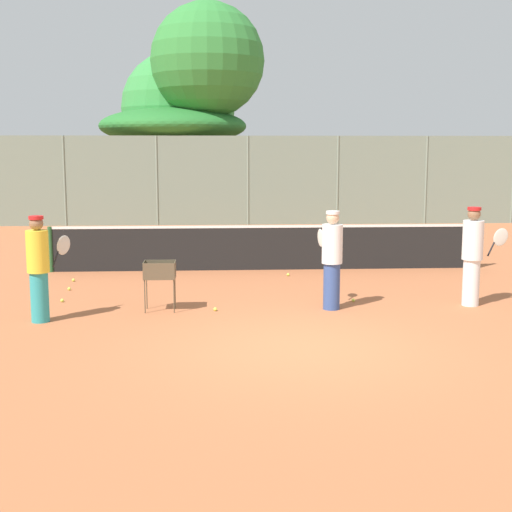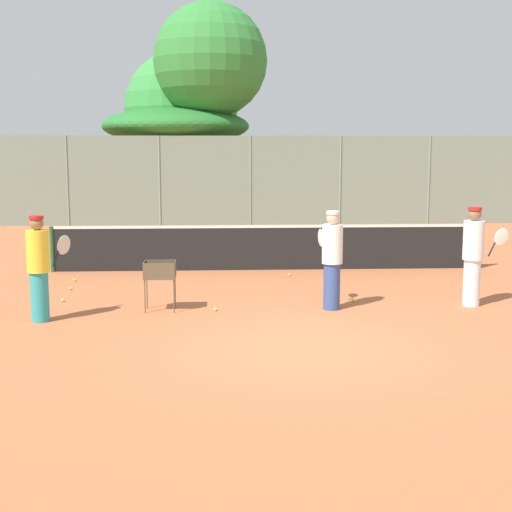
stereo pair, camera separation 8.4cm
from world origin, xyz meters
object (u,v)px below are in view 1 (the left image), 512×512
(player_white_outfit, at_px, (473,255))
(player_red_cap, at_px, (332,259))
(ball_cart, at_px, (159,274))
(player_yellow_shirt, at_px, (39,267))
(tennis_net, at_px, (268,247))

(player_white_outfit, xyz_separation_m, player_red_cap, (-2.63, -0.15, -0.02))
(ball_cart, bearing_deg, player_yellow_shirt, -160.28)
(player_red_cap, height_order, ball_cart, player_red_cap)
(tennis_net, relative_size, player_yellow_shirt, 5.79)
(tennis_net, xyz_separation_m, player_yellow_shirt, (-4.19, -4.89, 0.37))
(player_red_cap, height_order, player_yellow_shirt, player_yellow_shirt)
(player_white_outfit, relative_size, ball_cart, 2.04)
(player_yellow_shirt, bearing_deg, player_red_cap, -44.39)
(tennis_net, relative_size, ball_cart, 11.55)
(tennis_net, xyz_separation_m, ball_cart, (-2.26, -4.19, 0.11))
(player_red_cap, distance_m, ball_cart, 3.09)
(tennis_net, height_order, player_yellow_shirt, player_yellow_shirt)
(tennis_net, distance_m, player_red_cap, 4.33)
(player_yellow_shirt, relative_size, ball_cart, 1.99)
(ball_cart, bearing_deg, player_white_outfit, 1.06)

